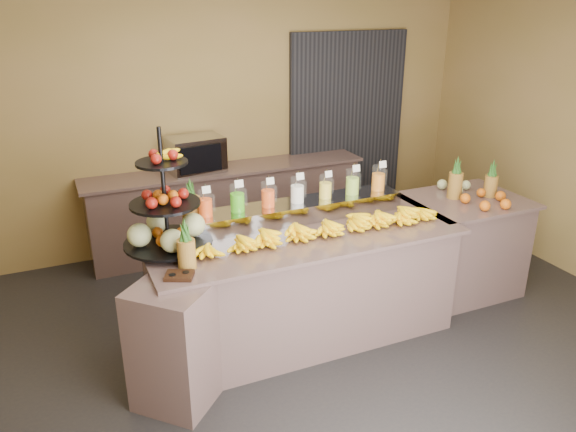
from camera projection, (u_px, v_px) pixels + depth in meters
ground at (318, 352)px, 4.52m from camera, size 6.00×6.00×0.00m
room_envelope at (300, 101)px, 4.57m from camera, size 6.04×5.02×2.82m
buffet_counter at (292, 289)px, 4.53m from camera, size 2.75×1.25×0.93m
right_counter at (460, 245)px, 5.33m from camera, size 1.08×0.88×0.93m
back_ledge at (228, 207)px, 6.26m from camera, size 3.10×0.55×0.93m
pitcher_tray at (297, 211)px, 4.67m from camera, size 1.85×0.30×0.15m
juice_pitcher_orange_a at (205, 205)px, 4.32m from camera, size 0.11×0.12×0.27m
juice_pitcher_green at (237, 200)px, 4.41m from camera, size 0.12×0.12×0.28m
juice_pitcher_orange_b at (268, 196)px, 4.51m from camera, size 0.11×0.12×0.27m
juice_pitcher_milk at (297, 191)px, 4.61m from camera, size 0.11×0.12×0.28m
juice_pitcher_lemon at (325, 188)px, 4.71m from camera, size 0.11×0.11×0.26m
juice_pitcher_lime at (352, 183)px, 4.80m from camera, size 0.12×0.12×0.28m
juice_pitcher_orange_c at (378, 179)px, 4.90m from camera, size 0.12×0.12×0.29m
banana_heap at (324, 225)px, 4.38m from camera, size 2.07×0.19×0.17m
fruit_stand at (173, 219)px, 4.08m from camera, size 0.83×0.83×0.91m
condiment_caddy at (179, 276)px, 3.72m from camera, size 0.23×0.20×0.03m
pineapple_left_a at (186, 250)px, 3.81m from camera, size 0.12×0.12×0.37m
pineapple_left_b at (192, 211)px, 4.41m from camera, size 0.15×0.15×0.44m
right_fruit_pile at (478, 193)px, 5.09m from camera, size 0.46×0.44×0.24m
oven_warmer at (196, 154)px, 5.90m from camera, size 0.60×0.45×0.37m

